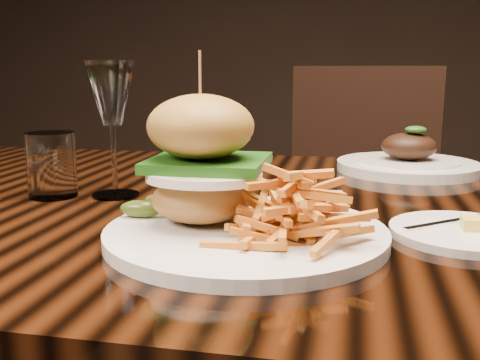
% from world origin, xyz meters
% --- Properties ---
extents(dining_table, '(1.60, 0.90, 0.75)m').
position_xyz_m(dining_table, '(0.00, 0.00, 0.67)').
color(dining_table, black).
rests_on(dining_table, ground).
extents(burger_plate, '(0.32, 0.32, 0.21)m').
position_xyz_m(burger_plate, '(-0.02, -0.19, 0.81)').
color(burger_plate, silver).
rests_on(burger_plate, dining_table).
extents(side_saucer, '(0.17, 0.17, 0.02)m').
position_xyz_m(side_saucer, '(0.24, -0.13, 0.76)').
color(side_saucer, silver).
rests_on(side_saucer, dining_table).
extents(ramekin, '(0.09, 0.09, 0.03)m').
position_xyz_m(ramekin, '(0.06, -0.08, 0.77)').
color(ramekin, silver).
rests_on(ramekin, dining_table).
extents(wine_glass, '(0.08, 0.08, 0.21)m').
position_xyz_m(wine_glass, '(-0.25, -0.01, 0.90)').
color(wine_glass, white).
rests_on(wine_glass, dining_table).
extents(water_tumbler, '(0.07, 0.07, 0.10)m').
position_xyz_m(water_tumbler, '(-0.35, -0.03, 0.80)').
color(water_tumbler, white).
rests_on(water_tumbler, dining_table).
extents(far_dish, '(0.27, 0.27, 0.09)m').
position_xyz_m(far_dish, '(0.21, 0.30, 0.77)').
color(far_dish, silver).
rests_on(far_dish, dining_table).
extents(chair_far, '(0.53, 0.53, 0.95)m').
position_xyz_m(chair_far, '(0.12, 0.89, 0.54)').
color(chair_far, black).
rests_on(chair_far, ground).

